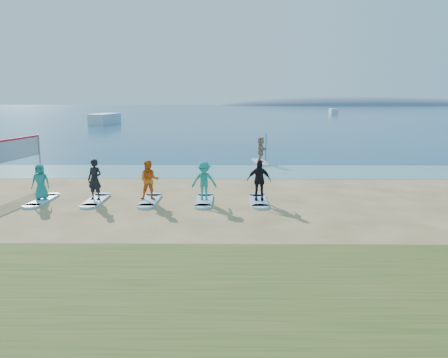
{
  "coord_description": "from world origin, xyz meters",
  "views": [
    {
      "loc": [
        1.3,
        -15.74,
        4.37
      ],
      "look_at": [
        1.1,
        2.0,
        1.1
      ],
      "focal_mm": 35.0,
      "sensor_mm": 36.0,
      "label": 1
    }
  ],
  "objects_px": {
    "student_0": "(41,182)",
    "surfboard_4": "(259,201)",
    "student_4": "(259,180)",
    "surfboard_2": "(150,201)",
    "boat_offshore_a": "(105,124)",
    "surfboard_1": "(96,200)",
    "student_2": "(149,180)",
    "student_3": "(204,181)",
    "surfboard_3": "(204,201)",
    "paddleboard": "(261,162)",
    "paddleboarder": "(261,149)",
    "surfboard_0": "(42,200)",
    "student_1": "(95,179)",
    "boat_offshore_b": "(333,113)"
  },
  "relations": [
    {
      "from": "student_2",
      "to": "student_4",
      "type": "xyz_separation_m",
      "value": [
        4.69,
        0.0,
        0.01
      ]
    },
    {
      "from": "paddleboard",
      "to": "surfboard_0",
      "type": "distance_m",
      "value": 15.49
    },
    {
      "from": "paddleboard",
      "to": "surfboard_0",
      "type": "bearing_deg",
      "value": -140.34
    },
    {
      "from": "student_4",
      "to": "paddleboard",
      "type": "bearing_deg",
      "value": 87.87
    },
    {
      "from": "paddleboarder",
      "to": "surfboard_1",
      "type": "distance_m",
      "value": 14.07
    },
    {
      "from": "surfboard_1",
      "to": "student_2",
      "type": "bearing_deg",
      "value": 0.0
    },
    {
      "from": "surfboard_1",
      "to": "student_1",
      "type": "distance_m",
      "value": 0.92
    },
    {
      "from": "surfboard_3",
      "to": "student_4",
      "type": "height_order",
      "value": "student_4"
    },
    {
      "from": "boat_offshore_a",
      "to": "student_0",
      "type": "xyz_separation_m",
      "value": [
        13.7,
        -58.77,
        0.86
      ]
    },
    {
      "from": "student_2",
      "to": "student_1",
      "type": "bearing_deg",
      "value": 172.33
    },
    {
      "from": "paddleboard",
      "to": "boat_offshore_b",
      "type": "relative_size",
      "value": 0.51
    },
    {
      "from": "student_0",
      "to": "surfboard_1",
      "type": "relative_size",
      "value": 0.7
    },
    {
      "from": "student_1",
      "to": "student_4",
      "type": "xyz_separation_m",
      "value": [
        7.03,
        0.0,
        -0.02
      ]
    },
    {
      "from": "boat_offshore_a",
      "to": "surfboard_0",
      "type": "relative_size",
      "value": 4.04
    },
    {
      "from": "boat_offshore_a",
      "to": "surfboard_4",
      "type": "distance_m",
      "value": 63.13
    },
    {
      "from": "boat_offshore_b",
      "to": "student_2",
      "type": "height_order",
      "value": "student_2"
    },
    {
      "from": "student_0",
      "to": "surfboard_1",
      "type": "bearing_deg",
      "value": -4.45
    },
    {
      "from": "surfboard_2",
      "to": "surfboard_4",
      "type": "distance_m",
      "value": 4.69
    },
    {
      "from": "student_1",
      "to": "student_3",
      "type": "bearing_deg",
      "value": 16.59
    },
    {
      "from": "student_1",
      "to": "boat_offshore_b",
      "type": "bearing_deg",
      "value": 88.75
    },
    {
      "from": "surfboard_2",
      "to": "boat_offshore_b",
      "type": "bearing_deg",
      "value": 73.2
    },
    {
      "from": "paddleboard",
      "to": "boat_offshore_b",
      "type": "xyz_separation_m",
      "value": [
        29.86,
        105.86,
        -0.06
      ]
    },
    {
      "from": "surfboard_0",
      "to": "paddleboard",
      "type": "bearing_deg",
      "value": 48.38
    },
    {
      "from": "student_3",
      "to": "surfboard_4",
      "type": "xyz_separation_m",
      "value": [
        2.34,
        0.0,
        -0.87
      ]
    },
    {
      "from": "student_1",
      "to": "surfboard_2",
      "type": "distance_m",
      "value": 2.52
    },
    {
      "from": "surfboard_2",
      "to": "student_2",
      "type": "xyz_separation_m",
      "value": [
        0.0,
        0.0,
        0.9
      ]
    },
    {
      "from": "student_0",
      "to": "surfboard_4",
      "type": "relative_size",
      "value": 0.7
    },
    {
      "from": "boat_offshore_a",
      "to": "student_0",
      "type": "height_order",
      "value": "student_0"
    },
    {
      "from": "surfboard_3",
      "to": "paddleboard",
      "type": "bearing_deg",
      "value": 74.29
    },
    {
      "from": "student_1",
      "to": "paddleboarder",
      "type": "bearing_deg",
      "value": 72.13
    },
    {
      "from": "surfboard_1",
      "to": "surfboard_2",
      "type": "relative_size",
      "value": 1.0
    },
    {
      "from": "paddleboarder",
      "to": "surfboard_2",
      "type": "xyz_separation_m",
      "value": [
        -5.6,
        -11.58,
        -0.91
      ]
    },
    {
      "from": "surfboard_1",
      "to": "student_2",
      "type": "distance_m",
      "value": 2.51
    },
    {
      "from": "student_3",
      "to": "boat_offshore_a",
      "type": "bearing_deg",
      "value": 105.68
    },
    {
      "from": "paddleboarder",
      "to": "surfboard_0",
      "type": "xyz_separation_m",
      "value": [
        -10.29,
        -11.58,
        -0.91
      ]
    },
    {
      "from": "boat_offshore_a",
      "to": "surfboard_1",
      "type": "xyz_separation_m",
      "value": [
        16.05,
        -58.77,
        0.04
      ]
    },
    {
      "from": "student_4",
      "to": "surfboard_2",
      "type": "bearing_deg",
      "value": -177.62
    },
    {
      "from": "paddleboarder",
      "to": "student_1",
      "type": "height_order",
      "value": "student_1"
    },
    {
      "from": "paddleboard",
      "to": "student_2",
      "type": "xyz_separation_m",
      "value": [
        -5.6,
        -11.58,
        0.88
      ]
    },
    {
      "from": "surfboard_4",
      "to": "student_4",
      "type": "relative_size",
      "value": 1.28
    },
    {
      "from": "student_1",
      "to": "student_3",
      "type": "height_order",
      "value": "student_1"
    },
    {
      "from": "student_4",
      "to": "student_2",
      "type": "bearing_deg",
      "value": -177.62
    },
    {
      "from": "student_2",
      "to": "student_3",
      "type": "relative_size",
      "value": 1.03
    },
    {
      "from": "student_0",
      "to": "student_3",
      "type": "bearing_deg",
      "value": -4.45
    },
    {
      "from": "student_3",
      "to": "surfboard_4",
      "type": "height_order",
      "value": "student_3"
    },
    {
      "from": "student_0",
      "to": "student_3",
      "type": "relative_size",
      "value": 0.93
    },
    {
      "from": "surfboard_1",
      "to": "student_2",
      "type": "relative_size",
      "value": 1.29
    },
    {
      "from": "student_1",
      "to": "surfboard_3",
      "type": "height_order",
      "value": "student_1"
    },
    {
      "from": "surfboard_1",
      "to": "surfboard_4",
      "type": "relative_size",
      "value": 1.0
    },
    {
      "from": "boat_offshore_a",
      "to": "surfboard_2",
      "type": "distance_m",
      "value": 61.58
    }
  ]
}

